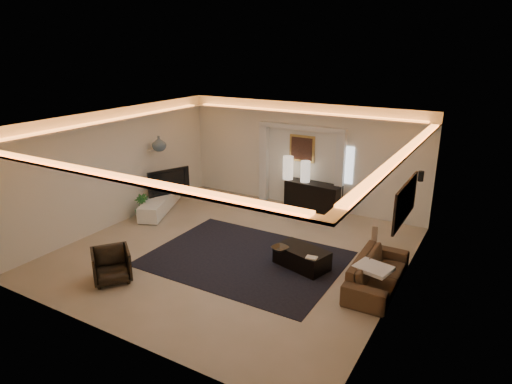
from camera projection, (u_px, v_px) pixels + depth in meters
The scene contains 33 objects.
floor at pixel (235, 251), 9.91m from camera, with size 7.00×7.00×0.00m, color gray.
ceiling at pixel (233, 121), 8.99m from camera, with size 7.00×7.00×0.00m, color white.
wall_back at pixel (302, 155), 12.33m from camera, with size 7.00×7.00×0.00m, color white.
wall_front at pixel (105, 253), 6.58m from camera, with size 7.00×7.00×0.00m, color white.
wall_left at pixel (116, 168), 11.12m from camera, with size 7.00×7.00×0.00m, color white.
wall_right at pixel (402, 220), 7.79m from camera, with size 7.00×7.00×0.00m, color white.
cove_soffit at pixel (233, 135), 9.08m from camera, with size 7.00×7.00×0.04m, color silver.
daylight_slit at pixel (349, 165), 11.70m from camera, with size 0.25×0.03×1.00m, color white.
area_rug at pixel (245, 259), 9.55m from camera, with size 4.00×3.00×0.01m, color black.
pilaster_left at pixel (264, 163), 12.90m from camera, with size 0.22×0.20×2.20m, color silver.
pilaster_right at pixel (340, 174), 11.81m from camera, with size 0.22×0.20×2.20m, color silver.
alcove_header at pixel (302, 127), 11.99m from camera, with size 2.52×0.20×0.12m, color silver.
painting_frame at pixel (302, 149), 12.24m from camera, with size 0.74×0.04×0.74m, color tan.
painting_canvas at pixel (302, 149), 12.22m from camera, with size 0.62×0.02×0.62m, color #4C2D1E.
art_panel_frame at pixel (405, 202), 7.97m from camera, with size 0.04×1.64×0.74m, color black.
art_panel_gold at pixel (404, 201), 7.98m from camera, with size 0.02×1.50×0.62m, color tan.
wall_sconce at pixel (421, 176), 9.58m from camera, with size 0.12×0.12×0.22m, color black.
wall_niche at pixel (156, 149), 12.18m from camera, with size 0.10×0.55×0.04m, color silver.
console at pixel (313, 197), 12.23m from camera, with size 1.56×0.49×0.78m, color black.
lamp_left at pixel (288, 169), 12.38m from camera, with size 0.29×0.29×0.65m, color beige.
lamp_right at pixel (305, 171), 12.13m from camera, with size 0.26×0.26×0.58m, color beige.
media_ledge at pixel (160, 203), 12.25m from camera, with size 0.53×2.12×0.40m, color white.
tv at pixel (167, 180), 12.34m from camera, with size 0.16×1.23×0.71m, color black.
figurine at pixel (185, 179), 12.96m from camera, with size 0.13×0.13×0.35m, color black.
ginger_jar at pixel (159, 143), 11.83m from camera, with size 0.38×0.38×0.40m, color slate.
plant at pixel (142, 207), 11.65m from camera, with size 0.37×0.37×0.66m, color #246026.
sofa at pixel (377, 273), 8.38m from camera, with size 0.79×2.01×0.59m, color #3A281C.
throw_blanket at pixel (373, 268), 8.01m from camera, with size 0.62×0.51×0.07m, color silver.
throw_pillow at pixel (375, 232), 9.57m from camera, with size 0.12×0.39×0.39m, color tan.
coffee_table at pixel (302, 258), 9.16m from camera, with size 1.10×0.60×0.41m, color black.
bowl at pixel (280, 249), 9.01m from camera, with size 0.33×0.33×0.08m, color #352B1D.
magazine at pixel (312, 258), 8.68m from camera, with size 0.22×0.16×0.03m, color beige.
armchair at pixel (111, 265), 8.59m from camera, with size 0.69×0.71×0.65m, color black.
Camera 1 is at (4.92, -7.54, 4.38)m, focal length 31.25 mm.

